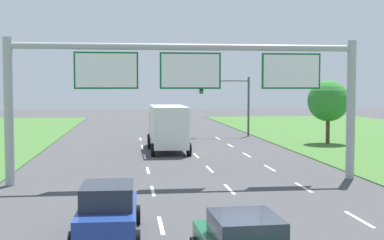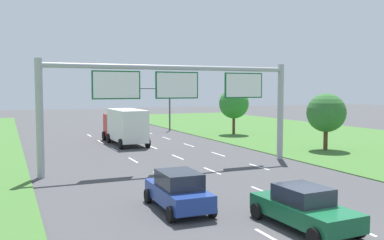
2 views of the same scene
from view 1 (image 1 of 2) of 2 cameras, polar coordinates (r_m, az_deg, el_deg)
name	(u,v)px [view 1 (image 1 of 2)]	position (r m, az deg, el deg)	size (l,w,h in m)	color
lane_dashes_inner_left	(156,206)	(21.32, -3.84, -9.09)	(0.14, 56.40, 0.01)	white
lane_dashes_inner_right	(243,203)	(21.77, 5.51, -8.83)	(0.14, 56.40, 0.01)	white
lane_dashes_slip	(327,201)	(22.77, 14.25, -8.38)	(0.14, 56.40, 0.01)	white
car_near_red	(108,211)	(16.93, -8.96, -9.52)	(2.08, 4.28, 1.69)	navy
box_truck	(167,127)	(39.07, -2.66, -0.70)	(2.75, 8.14, 3.31)	#B21E19
sign_gantry	(190,81)	(26.07, -0.27, 4.15)	(17.24, 0.44, 7.00)	#9EA0A5
traffic_light_mast	(228,95)	(50.27, 3.90, 2.63)	(4.76, 0.49, 5.60)	#47494F
roadside_tree_far	(328,101)	(44.94, 14.33, 1.98)	(3.35, 3.35, 5.21)	#513823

